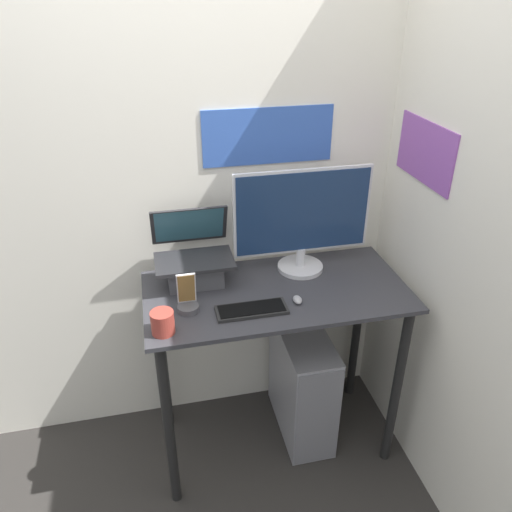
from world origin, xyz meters
name	(u,v)px	position (x,y,z in m)	size (l,w,h in m)	color
ground_plane	(288,485)	(0.00, 0.00, 0.00)	(12.00, 12.00, 0.00)	#2D2B28
wall_back	(258,181)	(0.00, 0.66, 1.30)	(6.00, 0.06, 2.60)	silver
wall_side_right	(466,227)	(0.66, 0.00, 1.30)	(0.06, 6.00, 2.60)	silver
desk	(276,322)	(0.00, 0.29, 0.76)	(1.15, 0.57, 0.93)	#333338
laptop	(194,263)	(-0.34, 0.44, 1.02)	(0.34, 0.30, 0.32)	#4C4C51
monitor	(302,221)	(0.15, 0.44, 1.18)	(0.63, 0.21, 0.49)	silver
keyboard	(252,310)	(-0.14, 0.15, 0.94)	(0.29, 0.11, 0.02)	black
mouse	(297,300)	(0.06, 0.17, 0.94)	(0.04, 0.06, 0.03)	#99999E
cell_phone	(188,301)	(-0.39, 0.22, 0.97)	(0.09, 0.09, 0.18)	#4C4C51
computer_tower	(302,383)	(0.17, 0.35, 0.30)	(0.23, 0.51, 0.60)	gray
mug	(163,322)	(-0.50, 0.09, 0.98)	(0.09, 0.09, 0.09)	#9E382D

